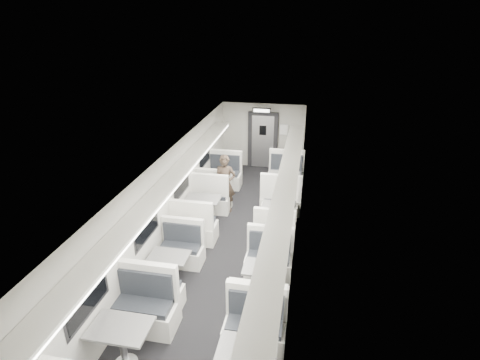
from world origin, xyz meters
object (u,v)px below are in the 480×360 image
at_px(booth_right_b, 277,217).
at_px(exit_sign, 262,110).
at_px(booth_left_b, 203,211).
at_px(booth_right_a, 283,186).
at_px(booth_left_d, 123,346).
at_px(booth_right_c, 264,282).
at_px(vestibule_door, 263,141).
at_px(booth_left_c, 170,269).
at_px(booth_left_a, 218,185).
at_px(passenger, 225,184).

xyz_separation_m(booth_right_b, exit_sign, (-1.00, 3.93, 1.92)).
distance_m(booth_left_b, booth_right_a, 2.81).
xyz_separation_m(booth_left_d, booth_right_c, (2.00, 2.04, -0.05)).
bearing_deg(booth_left_d, booth_right_a, 73.15).
bearing_deg(vestibule_door, booth_left_c, -98.05).
relative_size(booth_left_c, booth_left_d, 0.87).
bearing_deg(booth_left_a, booth_left_c, -90.00).
bearing_deg(passenger, booth_left_b, -115.97).
relative_size(booth_left_a, booth_right_a, 0.97).
bearing_deg(booth_left_b, booth_right_c, -52.32).
bearing_deg(booth_left_a, booth_left_d, -90.00).
bearing_deg(booth_left_d, booth_right_b, 67.11).
relative_size(booth_left_b, booth_right_c, 1.09).
distance_m(booth_right_a, exit_sign, 2.95).
relative_size(booth_left_d, vestibule_door, 1.10).
height_order(booth_left_a, booth_left_c, booth_left_a).
bearing_deg(booth_left_a, booth_left_b, -90.00).
bearing_deg(vestibule_door, booth_right_b, -77.23).
height_order(booth_left_d, passenger, passenger).
bearing_deg(booth_right_c, booth_right_a, 90.00).
height_order(booth_left_a, booth_right_b, booth_left_a).
bearing_deg(booth_left_c, exit_sign, 81.36).
distance_m(booth_left_d, booth_right_a, 6.90).
xyz_separation_m(booth_right_b, passenger, (-1.59, 0.77, 0.49)).
height_order(booth_left_b, vestibule_door, vestibule_door).
height_order(booth_left_c, booth_right_a, booth_right_a).
distance_m(booth_right_a, booth_right_c, 4.57).
xyz_separation_m(booth_right_b, vestibule_door, (-1.00, 4.41, 0.68)).
bearing_deg(passenger, booth_right_b, -26.78).
bearing_deg(booth_left_b, booth_left_d, -90.00).
xyz_separation_m(booth_left_d, passenger, (0.41, 5.50, 0.44)).
bearing_deg(passenger, booth_right_a, 33.49).
height_order(vestibule_door, exit_sign, exit_sign).
height_order(passenger, exit_sign, exit_sign).
distance_m(booth_left_d, exit_sign, 8.92).
relative_size(booth_left_c, booth_right_a, 0.86).
xyz_separation_m(booth_left_c, vestibule_door, (1.00, 7.07, 0.68)).
distance_m(booth_left_a, vestibule_door, 3.06).
xyz_separation_m(booth_right_a, passenger, (-1.59, -1.10, 0.44)).
height_order(booth_left_c, vestibule_door, vestibule_door).
distance_m(booth_left_a, booth_right_c, 4.73).
relative_size(booth_left_d, booth_right_a, 0.99).
height_order(booth_left_a, booth_right_a, booth_right_a).
bearing_deg(booth_left_d, booth_right_c, 45.53).
height_order(booth_right_c, vestibule_door, vestibule_door).
relative_size(booth_left_b, booth_left_d, 0.97).
xyz_separation_m(booth_right_a, booth_right_c, (0.00, -4.57, -0.05)).
xyz_separation_m(booth_left_b, booth_right_a, (2.00, 1.98, 0.02)).
bearing_deg(vestibule_door, booth_right_c, -82.00).
bearing_deg(booth_left_a, exit_sign, 66.82).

